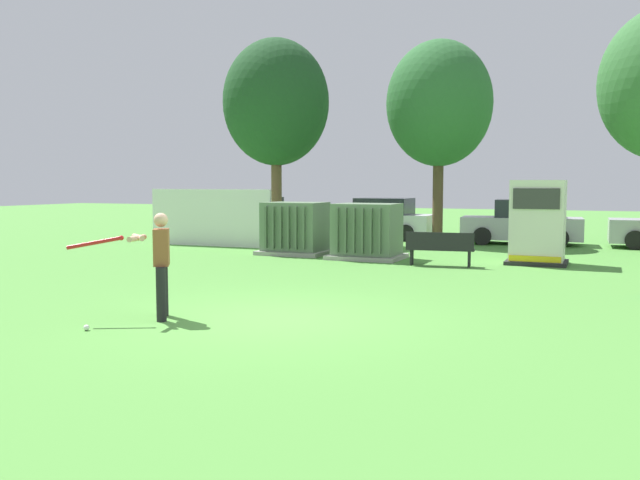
{
  "coord_description": "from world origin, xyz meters",
  "views": [
    {
      "loc": [
        4.95,
        -9.77,
        2.23
      ],
      "look_at": [
        -0.68,
        3.5,
        1.0
      ],
      "focal_mm": 37.82,
      "sensor_mm": 36.0,
      "label": 1
    }
  ],
  "objects_px": {
    "parked_car_leftmost": "(251,217)",
    "parked_car_left_of_center": "(382,220)",
    "transformer_west": "(295,229)",
    "transformer_mid_west": "(367,232)",
    "batter": "(158,260)",
    "sports_ball": "(86,328)",
    "generator_enclosure": "(538,223)",
    "park_bench": "(440,246)",
    "parked_car_right_of_center": "(522,223)"
  },
  "relations": [
    {
      "from": "sports_ball",
      "to": "parked_car_left_of_center",
      "type": "bearing_deg",
      "value": 93.36
    },
    {
      "from": "transformer_mid_west",
      "to": "generator_enclosure",
      "type": "xyz_separation_m",
      "value": [
        4.73,
        0.6,
        0.35
      ]
    },
    {
      "from": "transformer_west",
      "to": "sports_ball",
      "type": "bearing_deg",
      "value": -81.15
    },
    {
      "from": "transformer_west",
      "to": "parked_car_left_of_center",
      "type": "xyz_separation_m",
      "value": [
        0.69,
        6.65,
        -0.04
      ]
    },
    {
      "from": "transformer_mid_west",
      "to": "sports_ball",
      "type": "distance_m",
      "value": 10.87
    },
    {
      "from": "generator_enclosure",
      "to": "sports_ball",
      "type": "height_order",
      "value": "generator_enclosure"
    },
    {
      "from": "parked_car_leftmost",
      "to": "generator_enclosure",
      "type": "bearing_deg",
      "value": -26.29
    },
    {
      "from": "sports_ball",
      "to": "parked_car_right_of_center",
      "type": "height_order",
      "value": "parked_car_right_of_center"
    },
    {
      "from": "sports_ball",
      "to": "parked_car_right_of_center",
      "type": "xyz_separation_m",
      "value": [
        4.41,
        17.48,
        0.71
      ]
    },
    {
      "from": "generator_enclosure",
      "to": "parked_car_right_of_center",
      "type": "bearing_deg",
      "value": 99.99
    },
    {
      "from": "sports_ball",
      "to": "parked_car_right_of_center",
      "type": "bearing_deg",
      "value": 75.86
    },
    {
      "from": "parked_car_leftmost",
      "to": "transformer_mid_west",
      "type": "bearing_deg",
      "value": -41.52
    },
    {
      "from": "generator_enclosure",
      "to": "batter",
      "type": "height_order",
      "value": "generator_enclosure"
    },
    {
      "from": "park_bench",
      "to": "batter",
      "type": "bearing_deg",
      "value": -107.09
    },
    {
      "from": "transformer_west",
      "to": "parked_car_left_of_center",
      "type": "distance_m",
      "value": 6.68
    },
    {
      "from": "generator_enclosure",
      "to": "park_bench",
      "type": "distance_m",
      "value": 2.88
    },
    {
      "from": "transformer_west",
      "to": "parked_car_left_of_center",
      "type": "height_order",
      "value": "same"
    },
    {
      "from": "parked_car_left_of_center",
      "to": "generator_enclosure",
      "type": "bearing_deg",
      "value": -44.41
    },
    {
      "from": "park_bench",
      "to": "parked_car_left_of_center",
      "type": "bearing_deg",
      "value": 117.72
    },
    {
      "from": "parked_car_right_of_center",
      "to": "transformer_mid_west",
      "type": "bearing_deg",
      "value": -118.8
    },
    {
      "from": "transformer_west",
      "to": "sports_ball",
      "type": "xyz_separation_m",
      "value": [
        1.74,
        -11.16,
        -0.74
      ]
    },
    {
      "from": "batter",
      "to": "sports_ball",
      "type": "bearing_deg",
      "value": -111.77
    },
    {
      "from": "transformer_west",
      "to": "generator_enclosure",
      "type": "bearing_deg",
      "value": 2.08
    },
    {
      "from": "transformer_mid_west",
      "to": "parked_car_left_of_center",
      "type": "height_order",
      "value": "same"
    },
    {
      "from": "sports_ball",
      "to": "parked_car_leftmost",
      "type": "distance_m",
      "value": 18.75
    },
    {
      "from": "transformer_west",
      "to": "parked_car_leftmost",
      "type": "xyz_separation_m",
      "value": [
        -5.03,
        6.31,
        -0.04
      ]
    },
    {
      "from": "batter",
      "to": "parked_car_right_of_center",
      "type": "distance_m",
      "value": 16.78
    },
    {
      "from": "generator_enclosure",
      "to": "sports_ball",
      "type": "relative_size",
      "value": 25.56
    },
    {
      "from": "transformer_west",
      "to": "batter",
      "type": "relative_size",
      "value": 1.21
    },
    {
      "from": "parked_car_left_of_center",
      "to": "parked_car_right_of_center",
      "type": "relative_size",
      "value": 0.98
    },
    {
      "from": "transformer_west",
      "to": "parked_car_left_of_center",
      "type": "relative_size",
      "value": 0.5
    },
    {
      "from": "transformer_mid_west",
      "to": "batter",
      "type": "distance_m",
      "value": 9.66
    },
    {
      "from": "batter",
      "to": "park_bench",
      "type": "bearing_deg",
      "value": 72.91
    },
    {
      "from": "parked_car_leftmost",
      "to": "parked_car_left_of_center",
      "type": "bearing_deg",
      "value": 3.39
    },
    {
      "from": "park_bench",
      "to": "transformer_west",
      "type": "bearing_deg",
      "value": 164.96
    },
    {
      "from": "parked_car_right_of_center",
      "to": "batter",
      "type": "bearing_deg",
      "value": -103.57
    },
    {
      "from": "transformer_west",
      "to": "generator_enclosure",
      "type": "relative_size",
      "value": 0.91
    },
    {
      "from": "generator_enclosure",
      "to": "parked_car_leftmost",
      "type": "height_order",
      "value": "generator_enclosure"
    },
    {
      "from": "transformer_mid_west",
      "to": "park_bench",
      "type": "distance_m",
      "value": 2.59
    },
    {
      "from": "transformer_mid_west",
      "to": "parked_car_left_of_center",
      "type": "relative_size",
      "value": 0.5
    },
    {
      "from": "parked_car_left_of_center",
      "to": "transformer_mid_west",
      "type": "bearing_deg",
      "value": -75.63
    },
    {
      "from": "generator_enclosure",
      "to": "park_bench",
      "type": "xyz_separation_m",
      "value": [
        -2.34,
        -1.57,
        -0.6
      ]
    },
    {
      "from": "parked_car_leftmost",
      "to": "parked_car_right_of_center",
      "type": "relative_size",
      "value": 1.02
    },
    {
      "from": "transformer_mid_west",
      "to": "batter",
      "type": "relative_size",
      "value": 1.21
    },
    {
      "from": "transformer_west",
      "to": "parked_car_right_of_center",
      "type": "xyz_separation_m",
      "value": [
        6.14,
        6.32,
        -0.04
      ]
    },
    {
      "from": "generator_enclosure",
      "to": "parked_car_leftmost",
      "type": "relative_size",
      "value": 0.52
    },
    {
      "from": "batter",
      "to": "sports_ball",
      "type": "xyz_separation_m",
      "value": [
        -0.47,
        -1.17,
        -0.93
      ]
    },
    {
      "from": "parked_car_left_of_center",
      "to": "parked_car_right_of_center",
      "type": "xyz_separation_m",
      "value": [
        5.45,
        -0.32,
        0.0
      ]
    },
    {
      "from": "sports_ball",
      "to": "parked_car_right_of_center",
      "type": "relative_size",
      "value": 0.02
    },
    {
      "from": "transformer_mid_west",
      "to": "sports_ball",
      "type": "relative_size",
      "value": 23.33
    }
  ]
}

